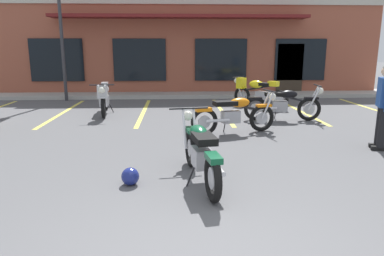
{
  "coord_description": "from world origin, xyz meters",
  "views": [
    {
      "loc": [
        -0.27,
        -2.74,
        1.96
      ],
      "look_at": [
        0.04,
        3.47,
        0.55
      ],
      "focal_mm": 33.43,
      "sensor_mm": 36.0,
      "label": 1
    }
  ],
  "objects_px": {
    "motorcycle_red_sportbike": "(235,114)",
    "person_in_shorts_foreground": "(384,101)",
    "motorcycle_black_cruiser": "(104,97)",
    "helmet_on_pavement": "(130,176)",
    "motorcycle_foreground_classic": "(200,151)",
    "parking_lot_lamp_post": "(59,15)",
    "motorcycle_silver_naked": "(257,91)",
    "motorcycle_green_cafe_racer": "(283,104)"
  },
  "relations": [
    {
      "from": "motorcycle_foreground_classic",
      "to": "parking_lot_lamp_post",
      "type": "relative_size",
      "value": 0.45
    },
    {
      "from": "motorcycle_foreground_classic",
      "to": "person_in_shorts_foreground",
      "type": "height_order",
      "value": "person_in_shorts_foreground"
    },
    {
      "from": "motorcycle_black_cruiser",
      "to": "person_in_shorts_foreground",
      "type": "bearing_deg",
      "value": -33.5
    },
    {
      "from": "motorcycle_silver_naked",
      "to": "motorcycle_green_cafe_racer",
      "type": "height_order",
      "value": "same"
    },
    {
      "from": "person_in_shorts_foreground",
      "to": "helmet_on_pavement",
      "type": "xyz_separation_m",
      "value": [
        -4.66,
        -1.64,
        -0.82
      ]
    },
    {
      "from": "motorcycle_green_cafe_racer",
      "to": "parking_lot_lamp_post",
      "type": "bearing_deg",
      "value": 150.53
    },
    {
      "from": "motorcycle_foreground_classic",
      "to": "motorcycle_green_cafe_racer",
      "type": "xyz_separation_m",
      "value": [
        2.58,
        4.41,
        0.0
      ]
    },
    {
      "from": "motorcycle_silver_naked",
      "to": "parking_lot_lamp_post",
      "type": "height_order",
      "value": "parking_lot_lamp_post"
    },
    {
      "from": "motorcycle_foreground_classic",
      "to": "motorcycle_silver_naked",
      "type": "relative_size",
      "value": 1.26
    },
    {
      "from": "motorcycle_green_cafe_racer",
      "to": "person_in_shorts_foreground",
      "type": "bearing_deg",
      "value": -69.82
    },
    {
      "from": "motorcycle_red_sportbike",
      "to": "parking_lot_lamp_post",
      "type": "height_order",
      "value": "parking_lot_lamp_post"
    },
    {
      "from": "motorcycle_silver_naked",
      "to": "person_in_shorts_foreground",
      "type": "xyz_separation_m",
      "value": [
        1.26,
        -5.13,
        0.42
      ]
    },
    {
      "from": "motorcycle_silver_naked",
      "to": "parking_lot_lamp_post",
      "type": "relative_size",
      "value": 0.36
    },
    {
      "from": "motorcycle_red_sportbike",
      "to": "motorcycle_black_cruiser",
      "type": "distance_m",
      "value": 4.32
    },
    {
      "from": "motorcycle_silver_naked",
      "to": "parking_lot_lamp_post",
      "type": "bearing_deg",
      "value": 165.96
    },
    {
      "from": "motorcycle_black_cruiser",
      "to": "helmet_on_pavement",
      "type": "bearing_deg",
      "value": -75.92
    },
    {
      "from": "motorcycle_red_sportbike",
      "to": "helmet_on_pavement",
      "type": "height_order",
      "value": "motorcycle_red_sportbike"
    },
    {
      "from": "motorcycle_silver_naked",
      "to": "helmet_on_pavement",
      "type": "bearing_deg",
      "value": -116.7
    },
    {
      "from": "motorcycle_green_cafe_racer",
      "to": "helmet_on_pavement",
      "type": "distance_m",
      "value": 5.79
    },
    {
      "from": "parking_lot_lamp_post",
      "to": "person_in_shorts_foreground",
      "type": "bearing_deg",
      "value": -40.28
    },
    {
      "from": "motorcycle_red_sportbike",
      "to": "person_in_shorts_foreground",
      "type": "distance_m",
      "value": 3.03
    },
    {
      "from": "motorcycle_foreground_classic",
      "to": "person_in_shorts_foreground",
      "type": "bearing_deg",
      "value": 22.98
    },
    {
      "from": "motorcycle_red_sportbike",
      "to": "motorcycle_black_cruiser",
      "type": "height_order",
      "value": "same"
    },
    {
      "from": "motorcycle_red_sportbike",
      "to": "motorcycle_black_cruiser",
      "type": "relative_size",
      "value": 0.98
    },
    {
      "from": "motorcycle_black_cruiser",
      "to": "person_in_shorts_foreground",
      "type": "xyz_separation_m",
      "value": [
        6.09,
        -4.03,
        0.42
      ]
    },
    {
      "from": "motorcycle_silver_naked",
      "to": "motorcycle_green_cafe_racer",
      "type": "bearing_deg",
      "value": -84.9
    },
    {
      "from": "parking_lot_lamp_post",
      "to": "motorcycle_green_cafe_racer",
      "type": "bearing_deg",
      "value": -29.47
    },
    {
      "from": "motorcycle_foreground_classic",
      "to": "motorcycle_silver_naked",
      "type": "bearing_deg",
      "value": 70.35
    },
    {
      "from": "motorcycle_red_sportbike",
      "to": "person_in_shorts_foreground",
      "type": "xyz_separation_m",
      "value": [
        2.62,
        -1.45,
        0.49
      ]
    },
    {
      "from": "motorcycle_black_cruiser",
      "to": "person_in_shorts_foreground",
      "type": "relative_size",
      "value": 1.26
    },
    {
      "from": "motorcycle_foreground_classic",
      "to": "person_in_shorts_foreground",
      "type": "relative_size",
      "value": 1.25
    },
    {
      "from": "motorcycle_red_sportbike",
      "to": "motorcycle_green_cafe_racer",
      "type": "distance_m",
      "value": 2.12
    },
    {
      "from": "motorcycle_foreground_classic",
      "to": "motorcycle_black_cruiser",
      "type": "distance_m",
      "value": 6.08
    },
    {
      "from": "motorcycle_red_sportbike",
      "to": "person_in_shorts_foreground",
      "type": "bearing_deg",
      "value": -28.9
    },
    {
      "from": "motorcycle_black_cruiser",
      "to": "helmet_on_pavement",
      "type": "relative_size",
      "value": 8.09
    },
    {
      "from": "motorcycle_black_cruiser",
      "to": "helmet_on_pavement",
      "type": "height_order",
      "value": "motorcycle_black_cruiser"
    },
    {
      "from": "person_in_shorts_foreground",
      "to": "helmet_on_pavement",
      "type": "bearing_deg",
      "value": -160.57
    },
    {
      "from": "motorcycle_red_sportbike",
      "to": "parking_lot_lamp_post",
      "type": "xyz_separation_m",
      "value": [
        -5.44,
        5.38,
        2.6
      ]
    },
    {
      "from": "motorcycle_foreground_classic",
      "to": "motorcycle_silver_naked",
      "type": "distance_m",
      "value": 7.08
    },
    {
      "from": "motorcycle_black_cruiser",
      "to": "motorcycle_green_cafe_racer",
      "type": "relative_size",
      "value": 1.0
    },
    {
      "from": "motorcycle_black_cruiser",
      "to": "motorcycle_silver_naked",
      "type": "height_order",
      "value": "same"
    },
    {
      "from": "motorcycle_red_sportbike",
      "to": "parking_lot_lamp_post",
      "type": "distance_m",
      "value": 8.08
    }
  ]
}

